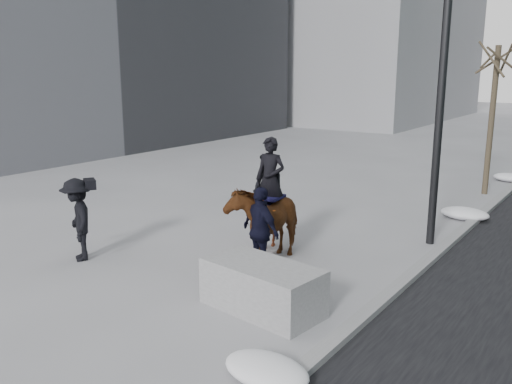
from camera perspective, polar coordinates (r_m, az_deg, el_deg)
The scene contains 10 objects.
ground at distance 10.62m, azimuth -3.81°, elevation -9.11°, with size 120.00×120.00×0.00m, color gray.
curb at distance 18.32m, azimuth 24.33°, elevation -0.56°, with size 0.25×90.00×0.12m, color gray.
planter at distance 9.19m, azimuth 0.67°, elevation -9.98°, with size 2.03×1.01×0.81m, color #959597.
tree_near at distance 18.63m, azimuth 23.60°, elevation 7.59°, with size 1.20×1.20×5.17m, color #372D21, non-canonical shape.
mounted_left at distance 11.36m, azimuth 1.12°, elevation -2.45°, with size 1.12×2.09×2.60m.
mounted_right at distance 11.55m, azimuth 0.90°, elevation -2.55°, with size 1.55×1.64×2.23m.
feeder at distance 10.59m, azimuth 0.52°, elevation -4.11°, with size 1.11×1.00×1.75m.
camera_crew at distance 11.94m, azimuth -18.24°, elevation -2.74°, with size 1.31×1.14×1.75m.
lamppost at distance 12.54m, azimuth 19.22°, elevation 16.90°, with size 0.25×2.00×9.09m.
snow_piles at distance 14.33m, azimuth 19.76°, elevation -3.32°, with size 1.26×16.22×0.32m.
Camera 1 is at (6.26, -7.59, 4.00)m, focal length 38.00 mm.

